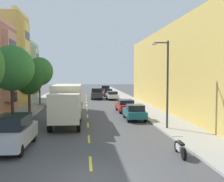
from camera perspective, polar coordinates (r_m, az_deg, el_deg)
The scene contains 21 objects.
ground_plane at distance 41.09m, azimuth -5.38°, elevation -2.54°, with size 160.00×160.00×0.00m, color #424244.
sidewalk_left at distance 39.69m, azimuth -15.68°, elevation -2.77°, with size 3.20×120.00×0.14m, color #99968E.
sidewalk_right at distance 39.78m, azimuth 4.93°, elevation -2.64°, with size 3.20×120.00×0.14m, color #99968E.
lane_centerline_dashes at distance 35.62m, azimuth -5.32°, elevation -3.46°, with size 0.14×47.20×0.01m.
apartment_block_opposite at distance 33.88m, azimuth 18.61°, elevation 4.19°, with size 10.00×36.00×9.65m, color tan.
street_tree_second at distance 24.43m, azimuth -20.39°, elevation 4.50°, with size 3.75×3.75×6.61m.
street_tree_third at distance 31.31m, azimuth -17.10°, elevation 2.89°, with size 3.23×3.23×5.94m.
street_tree_farthest at distance 38.27m, azimuth -15.04°, elevation 3.99°, with size 3.67×3.67×6.52m.
street_lamp at distance 21.22m, azimuth 11.25°, elevation 2.75°, with size 1.35×0.28×6.72m.
delivery_box_truck at distance 23.60m, azimuth -9.49°, elevation -2.33°, with size 2.40×7.77×3.38m.
parked_pickup_orange at distance 59.06m, azimuth -9.84°, elevation 0.05°, with size 2.02×5.31×1.73m.
parked_hatchback_teal at distance 25.71m, azimuth 4.76°, elevation -4.43°, with size 1.80×4.03×1.50m.
parked_sedan_champagne at distance 48.82m, azimuth -10.47°, elevation -0.76°, with size 1.82×4.51×1.43m.
parked_sedan_red at distance 31.25m, azimuth 2.83°, elevation -3.04°, with size 1.87×4.53×1.43m.
parked_sedan_white at distance 46.69m, azimuth 0.03°, elevation -0.89°, with size 1.90×4.54×1.43m.
parked_sedan_black at distance 38.37m, azimuth -11.69°, elevation -1.90°, with size 1.85×4.52×1.43m.
parked_suv_forest at distance 59.73m, azimuth -1.43°, elevation 0.29°, with size 1.98×4.81×1.93m.
parked_suv_silver at distance 16.76m, azimuth -20.28°, elevation -8.09°, with size 2.08×4.85×1.93m.
parked_hatchback_burgundy at distance 53.71m, azimuth -0.89°, elevation -0.31°, with size 1.76×4.01×1.50m.
moving_charcoal_sedan at distance 47.92m, azimuth -3.29°, elevation -0.50°, with size 1.95×4.80×1.93m.
parked_motorcycle at distance 15.06m, azimuth 14.15°, elevation -11.52°, with size 0.62×2.05×0.90m.
Camera 1 is at (-0.26, -10.87, 4.27)m, focal length 43.39 mm.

